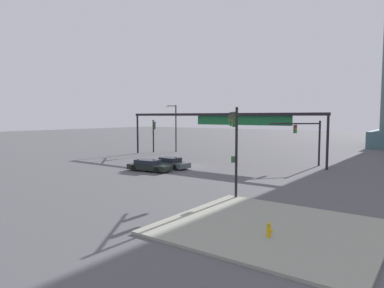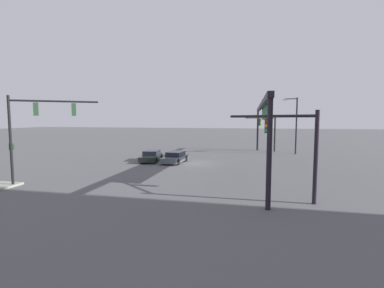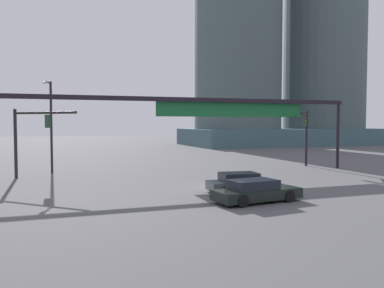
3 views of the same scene
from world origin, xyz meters
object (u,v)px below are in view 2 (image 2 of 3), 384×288
(sedan_car_waiting_far, at_px, (175,157))
(sedan_car_approaching, at_px, (151,156))
(traffic_signal_near_corner, at_px, (35,123))
(streetlamp_curved_arm, at_px, (295,122))
(traffic_signal_opposite_side, at_px, (268,127))
(traffic_signal_cross_street, at_px, (291,137))

(sedan_car_waiting_far, bearing_deg, sedan_car_approaching, -96.79)
(traffic_signal_near_corner, bearing_deg, streetlamp_curved_arm, 12.43)
(traffic_signal_near_corner, distance_m, streetlamp_curved_arm, 30.96)
(traffic_signal_opposite_side, relative_size, traffic_signal_cross_street, 0.99)
(traffic_signal_cross_street, bearing_deg, streetlamp_curved_arm, -59.74)
(traffic_signal_opposite_side, bearing_deg, traffic_signal_cross_street, 44.37)
(traffic_signal_opposite_side, xyz_separation_m, sedan_car_approaching, (11.58, -13.49, -3.06))
(traffic_signal_cross_street, bearing_deg, sedan_car_waiting_far, -9.70)
(traffic_signal_near_corner, relative_size, traffic_signal_opposite_side, 1.23)
(traffic_signal_near_corner, height_order, traffic_signal_opposite_side, traffic_signal_near_corner)
(traffic_signal_cross_street, distance_m, sedan_car_waiting_far, 16.15)
(traffic_signal_cross_street, relative_size, sedan_car_waiting_far, 1.22)
(traffic_signal_near_corner, height_order, streetlamp_curved_arm, streetlamp_curved_arm)
(streetlamp_curved_arm, bearing_deg, traffic_signal_cross_street, 97.35)
(sedan_car_approaching, height_order, sedan_car_waiting_far, same)
(traffic_signal_opposite_side, bearing_deg, streetlamp_curved_arm, 110.07)
(traffic_signal_opposite_side, height_order, traffic_signal_cross_street, traffic_signal_cross_street)
(sedan_car_approaching, bearing_deg, traffic_signal_opposite_side, 123.14)
(traffic_signal_near_corner, distance_m, sedan_car_approaching, 13.89)
(traffic_signal_opposite_side, xyz_separation_m, traffic_signal_cross_street, (24.10, -0.04, 0.09))
(streetlamp_curved_arm, relative_size, sedan_car_waiting_far, 1.76)
(traffic_signal_near_corner, distance_m, sedan_car_waiting_far, 14.52)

